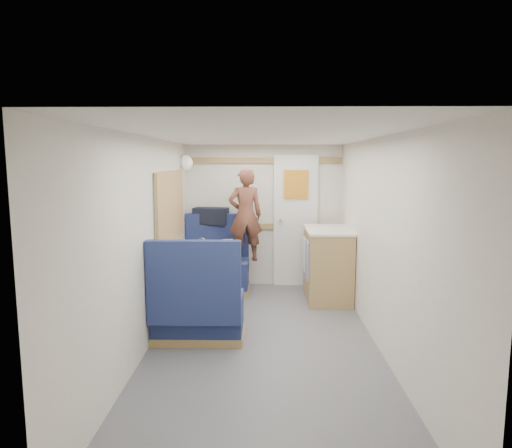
{
  "coord_description": "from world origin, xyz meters",
  "views": [
    {
      "loc": [
        0.0,
        -4.2,
        1.78
      ],
      "look_at": [
        -0.09,
        0.9,
        1.07
      ],
      "focal_mm": 32.0,
      "sensor_mm": 36.0,
      "label": 1
    }
  ],
  "objects_px": {
    "wine_glass": "(195,243)",
    "bench_near": "(198,311)",
    "bench_far": "(216,270)",
    "galley_counter": "(327,264)",
    "tumbler_mid": "(202,243)",
    "tray": "(209,256)",
    "orange_fruit": "(215,251)",
    "person": "(245,215)",
    "duffel_bag": "(211,216)",
    "dome_light": "(185,163)",
    "cheese_block": "(213,256)",
    "tumbler_left": "(196,254)",
    "pepper_grinder": "(217,250)",
    "bread_loaf": "(229,245)",
    "beer_glass": "(219,248)",
    "dinette_table": "(208,265)"
  },
  "relations": [
    {
      "from": "dinette_table",
      "to": "person",
      "type": "distance_m",
      "value": 1.02
    },
    {
      "from": "cheese_block",
      "to": "pepper_grinder",
      "type": "xyz_separation_m",
      "value": [
        0.01,
        0.28,
        0.02
      ]
    },
    {
      "from": "bench_far",
      "to": "galley_counter",
      "type": "bearing_deg",
      "value": -12.1
    },
    {
      "from": "bench_near",
      "to": "duffel_bag",
      "type": "xyz_separation_m",
      "value": [
        -0.09,
        1.98,
        0.71
      ]
    },
    {
      "from": "galley_counter",
      "to": "cheese_block",
      "type": "height_order",
      "value": "galley_counter"
    },
    {
      "from": "dome_light",
      "to": "wine_glass",
      "type": "height_order",
      "value": "dome_light"
    },
    {
      "from": "duffel_bag",
      "to": "cheese_block",
      "type": "distance_m",
      "value": 1.53
    },
    {
      "from": "beer_glass",
      "to": "cheese_block",
      "type": "bearing_deg",
      "value": -92.42
    },
    {
      "from": "tray",
      "to": "orange_fruit",
      "type": "height_order",
      "value": "orange_fruit"
    },
    {
      "from": "orange_fruit",
      "to": "tumbler_left",
      "type": "distance_m",
      "value": 0.28
    },
    {
      "from": "dome_light",
      "to": "orange_fruit",
      "type": "bearing_deg",
      "value": -64.14
    },
    {
      "from": "bench_far",
      "to": "galley_counter",
      "type": "height_order",
      "value": "bench_far"
    },
    {
      "from": "bench_near",
      "to": "beer_glass",
      "type": "height_order",
      "value": "bench_near"
    },
    {
      "from": "person",
      "to": "orange_fruit",
      "type": "distance_m",
      "value": 1.03
    },
    {
      "from": "bench_far",
      "to": "pepper_grinder",
      "type": "bearing_deg",
      "value": -83.31
    },
    {
      "from": "bench_far",
      "to": "wine_glass",
      "type": "relative_size",
      "value": 6.25
    },
    {
      "from": "galley_counter",
      "to": "tumbler_mid",
      "type": "distance_m",
      "value": 1.62
    },
    {
      "from": "galley_counter",
      "to": "wine_glass",
      "type": "height_order",
      "value": "galley_counter"
    },
    {
      "from": "tumbler_left",
      "to": "pepper_grinder",
      "type": "distance_m",
      "value": 0.34
    },
    {
      "from": "cheese_block",
      "to": "duffel_bag",
      "type": "bearing_deg",
      "value": 97.42
    },
    {
      "from": "bench_near",
      "to": "tumbler_left",
      "type": "distance_m",
      "value": 0.69
    },
    {
      "from": "wine_glass",
      "to": "tumbler_mid",
      "type": "relative_size",
      "value": 1.48
    },
    {
      "from": "dome_light",
      "to": "pepper_grinder",
      "type": "distance_m",
      "value": 1.45
    },
    {
      "from": "cheese_block",
      "to": "tumbler_left",
      "type": "relative_size",
      "value": 0.88
    },
    {
      "from": "wine_glass",
      "to": "tumbler_mid",
      "type": "bearing_deg",
      "value": 85.4
    },
    {
      "from": "galley_counter",
      "to": "wine_glass",
      "type": "xyz_separation_m",
      "value": [
        -1.61,
        -0.62,
        0.38
      ]
    },
    {
      "from": "dome_light",
      "to": "wine_glass",
      "type": "distance_m",
      "value": 1.31
    },
    {
      "from": "dome_light",
      "to": "pepper_grinder",
      "type": "bearing_deg",
      "value": -62.02
    },
    {
      "from": "galley_counter",
      "to": "person",
      "type": "bearing_deg",
      "value": 167.37
    },
    {
      "from": "wine_glass",
      "to": "bench_near",
      "type": "bearing_deg",
      "value": -79.94
    },
    {
      "from": "wine_glass",
      "to": "tumbler_mid",
      "type": "height_order",
      "value": "wine_glass"
    },
    {
      "from": "person",
      "to": "tumbler_mid",
      "type": "bearing_deg",
      "value": 30.04
    },
    {
      "from": "tumbler_mid",
      "to": "orange_fruit",
      "type": "bearing_deg",
      "value": -66.76
    },
    {
      "from": "dome_light",
      "to": "person",
      "type": "xyz_separation_m",
      "value": [
        0.8,
        -0.06,
        -0.68
      ]
    },
    {
      "from": "bench_far",
      "to": "bread_loaf",
      "type": "height_order",
      "value": "bench_far"
    },
    {
      "from": "bench_near",
      "to": "dome_light",
      "type": "distance_m",
      "value": 2.28
    },
    {
      "from": "duffel_bag",
      "to": "tumbler_left",
      "type": "height_order",
      "value": "duffel_bag"
    },
    {
      "from": "galley_counter",
      "to": "bench_far",
      "type": "bearing_deg",
      "value": 167.9
    },
    {
      "from": "orange_fruit",
      "to": "beer_glass",
      "type": "height_order",
      "value": "beer_glass"
    },
    {
      "from": "orange_fruit",
      "to": "tumbler_left",
      "type": "bearing_deg",
      "value": -129.42
    },
    {
      "from": "bench_far",
      "to": "tumbler_mid",
      "type": "relative_size",
      "value": 9.25
    },
    {
      "from": "bench_far",
      "to": "orange_fruit",
      "type": "relative_size",
      "value": 15.3
    },
    {
      "from": "cheese_block",
      "to": "tumbler_left",
      "type": "bearing_deg",
      "value": 179.62
    },
    {
      "from": "wine_glass",
      "to": "orange_fruit",
      "type": "bearing_deg",
      "value": -20.36
    },
    {
      "from": "bench_near",
      "to": "orange_fruit",
      "type": "height_order",
      "value": "bench_near"
    },
    {
      "from": "dinette_table",
      "to": "pepper_grinder",
      "type": "height_order",
      "value": "pepper_grinder"
    },
    {
      "from": "duffel_bag",
      "to": "beer_glass",
      "type": "relative_size",
      "value": 5.07
    },
    {
      "from": "bench_near",
      "to": "galley_counter",
      "type": "height_order",
      "value": "bench_near"
    },
    {
      "from": "bread_loaf",
      "to": "person",
      "type": "bearing_deg",
      "value": 72.23
    },
    {
      "from": "duffel_bag",
      "to": "tray",
      "type": "relative_size",
      "value": 1.44
    }
  ]
}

